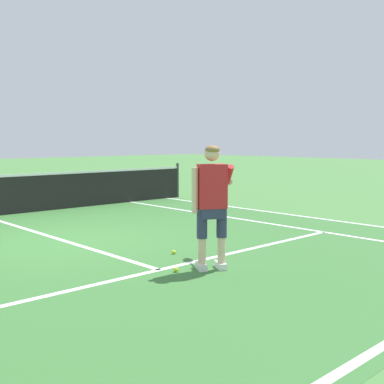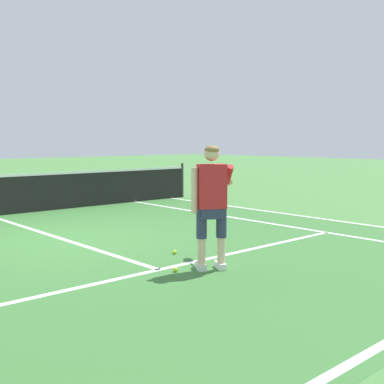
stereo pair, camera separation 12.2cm
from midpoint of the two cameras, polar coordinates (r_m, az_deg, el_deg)
name	(u,v)px [view 2 (the right image)]	position (r m, az deg, el deg)	size (l,w,h in m)	color
ground_plane	(66,241)	(9.02, -14.08, -5.52)	(80.00, 80.00, 0.00)	#477F3D
court_inner_surface	(99,251)	(8.07, -10.37, -6.78)	(10.98, 10.07, 0.00)	#387033
line_service	(159,270)	(6.82, -3.38, -9.05)	(8.23, 0.10, 0.01)	white
line_centre_service	(53,236)	(9.47, -15.57, -4.98)	(0.10, 6.40, 0.01)	white
line_singles_right	(264,222)	(10.76, 8.69, -3.53)	(0.10, 9.67, 0.01)	white
line_doubles_right	(301,216)	(11.84, 12.93, -2.74)	(0.10, 9.67, 0.01)	white
tennis_player	(212,198)	(6.66, 2.83, -0.76)	(1.04, 0.91, 1.71)	white
tennis_ball_near_feet	(175,252)	(7.72, -1.59, -7.02)	(0.07, 0.07, 0.07)	#CCE02D
tennis_ball_by_baseline	(175,270)	(6.70, -1.42, -9.05)	(0.07, 0.07, 0.07)	#CCE02D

